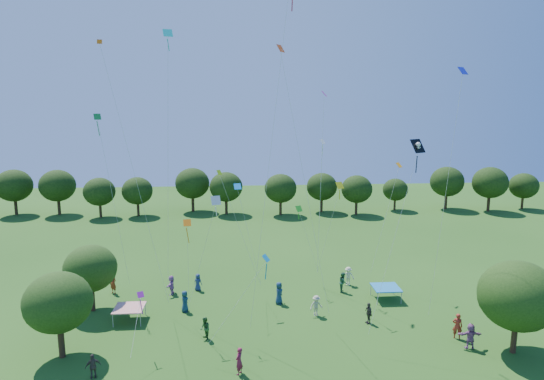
% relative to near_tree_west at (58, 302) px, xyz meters
% --- Properties ---
extents(near_tree_west, '(4.31, 4.31, 5.72)m').
position_rel_near_tree_west_xyz_m(near_tree_west, '(0.00, 0.00, 0.00)').
color(near_tree_west, '#422B19').
rests_on(near_tree_west, ground).
extents(near_tree_north, '(4.10, 4.10, 5.38)m').
position_rel_near_tree_west_xyz_m(near_tree_north, '(-0.06, 7.17, -0.25)').
color(near_tree_north, '#422B19').
rests_on(near_tree_north, ground).
extents(near_tree_east, '(5.05, 5.05, 6.25)m').
position_rel_near_tree_west_xyz_m(near_tree_east, '(29.63, -1.63, 0.20)').
color(near_tree_east, '#422B19').
rests_on(near_tree_east, ground).
extents(treeline, '(88.01, 8.77, 6.77)m').
position_rel_near_tree_west_xyz_m(treeline, '(11.93, 40.78, 0.32)').
color(treeline, '#422B19').
rests_on(treeline, ground).
extents(tent_red_stripe, '(2.20, 2.20, 1.10)m').
position_rel_near_tree_west_xyz_m(tent_red_stripe, '(3.25, 5.07, -2.73)').
color(tent_red_stripe, red).
rests_on(tent_red_stripe, ground).
extents(tent_blue, '(2.20, 2.20, 1.10)m').
position_rel_near_tree_west_xyz_m(tent_blue, '(23.88, 7.62, -2.73)').
color(tent_blue, '#1A6DAB').
rests_on(tent_blue, ground).
extents(crowd_person_0, '(0.79, 1.03, 1.85)m').
position_rel_near_tree_west_xyz_m(crowd_person_0, '(14.84, 7.40, -2.85)').
color(crowd_person_0, '#1B324E').
rests_on(crowd_person_0, ground).
extents(crowd_person_1, '(0.82, 0.70, 1.85)m').
position_rel_near_tree_west_xyz_m(crowd_person_1, '(26.78, 0.53, -2.84)').
color(crowd_person_1, maroon).
rests_on(crowd_person_1, ground).
extents(crowd_person_2, '(0.66, 0.90, 1.63)m').
position_rel_near_tree_west_xyz_m(crowd_person_2, '(9.15, 1.67, -2.96)').
color(crowd_person_2, '#285524').
rests_on(crowd_person_2, ground).
extents(crowd_person_3, '(1.21, 0.82, 1.70)m').
position_rel_near_tree_west_xyz_m(crowd_person_3, '(21.47, 11.08, -2.92)').
color(crowd_person_3, beige).
rests_on(crowd_person_3, ground).
extents(crowd_person_4, '(0.62, 1.02, 1.62)m').
position_rel_near_tree_west_xyz_m(crowd_person_4, '(21.22, 3.33, -2.96)').
color(crowd_person_4, '#3F3A32').
rests_on(crowd_person_4, ground).
extents(crowd_person_5, '(0.79, 1.63, 1.68)m').
position_rel_near_tree_west_xyz_m(crowd_person_5, '(5.76, 10.11, -2.93)').
color(crowd_person_5, '#A964AC').
rests_on(crowd_person_5, ground).
extents(crowd_person_6, '(0.52, 0.88, 1.71)m').
position_rel_near_tree_west_xyz_m(crowd_person_6, '(7.27, 6.44, -2.91)').
color(crowd_person_6, '#1A344E').
rests_on(crowd_person_6, ground).
extents(crowd_person_7, '(0.83, 0.76, 1.86)m').
position_rel_near_tree_west_xyz_m(crowd_person_7, '(0.71, 10.62, -2.84)').
color(crowd_person_7, maroon).
rests_on(crowd_person_7, ground).
extents(crowd_person_8, '(0.61, 0.94, 1.77)m').
position_rel_near_tree_west_xyz_m(crowd_person_8, '(20.65, 9.52, -2.88)').
color(crowd_person_8, '#225135').
rests_on(crowd_person_8, ground).
extents(crowd_person_9, '(1.17, 0.78, 1.64)m').
position_rel_near_tree_west_xyz_m(crowd_person_9, '(17.52, 4.92, -2.95)').
color(crowd_person_9, '#A9A587').
rests_on(crowd_person_9, ground).
extents(crowd_person_10, '(1.00, 0.75, 1.55)m').
position_rel_near_tree_west_xyz_m(crowd_person_10, '(2.76, -2.70, -3.00)').
color(crowd_person_10, '#403533').
rests_on(crowd_person_10, ground).
extents(crowd_person_11, '(1.69, 0.72, 1.77)m').
position_rel_near_tree_west_xyz_m(crowd_person_11, '(27.03, -0.88, -2.89)').
color(crowd_person_11, '#8E5386').
rests_on(crowd_person_11, ground).
extents(crowd_person_12, '(0.85, 0.68, 1.52)m').
position_rel_near_tree_west_xyz_m(crowd_person_12, '(7.97, 10.76, -3.01)').
color(crowd_person_12, navy).
rests_on(crowd_person_12, ground).
extents(crowd_person_13, '(0.67, 0.76, 1.73)m').
position_rel_near_tree_west_xyz_m(crowd_person_13, '(11.49, -2.89, -2.91)').
color(crowd_person_13, maroon).
rests_on(crowd_person_13, ground).
extents(pirate_kite, '(4.15, 2.82, 12.63)m').
position_rel_near_tree_west_xyz_m(pirate_kite, '(23.48, 1.31, 9.39)').
color(pirate_kite, black).
extents(red_high_kite, '(3.07, 0.72, 24.20)m').
position_rel_near_tree_west_xyz_m(red_high_kite, '(14.47, 0.56, 16.40)').
color(red_high_kite, red).
extents(small_kite_0, '(0.57, 1.58, 7.10)m').
position_rel_near_tree_west_xyz_m(small_kite_0, '(8.02, 2.84, 3.41)').
color(small_kite_0, orange).
extents(small_kite_1, '(3.99, 0.81, 19.23)m').
position_rel_near_tree_west_xyz_m(small_kite_1, '(3.79, 4.80, 9.55)').
color(small_kite_1, orange).
extents(small_kite_2, '(3.46, 1.25, 9.88)m').
position_rel_near_tree_west_xyz_m(small_kite_2, '(10.91, 7.63, 4.91)').
color(small_kite_2, '#C4E214').
extents(small_kite_3, '(2.21, 0.78, 6.17)m').
position_rel_near_tree_west_xyz_m(small_kite_3, '(17.07, 10.86, 2.78)').
color(small_kite_3, green).
extents(small_kite_4, '(1.50, 0.82, 17.32)m').
position_rel_near_tree_west_xyz_m(small_kite_4, '(26.01, 1.29, 11.17)').
color(small_kite_4, '#111BAD').
extents(small_kite_5, '(0.49, 3.11, 2.99)m').
position_rel_near_tree_west_xyz_m(small_kite_5, '(5.17, -0.24, -0.16)').
color(small_kite_5, '#A81CA6').
extents(small_kite_6, '(2.61, 1.57, 8.62)m').
position_rel_near_tree_west_xyz_m(small_kite_6, '(9.78, 3.34, 4.87)').
color(small_kite_6, silver).
extents(small_kite_7, '(3.90, 0.99, 6.02)m').
position_rel_near_tree_west_xyz_m(small_kite_7, '(12.73, -2.09, 2.46)').
color(small_kite_7, '#0B76AF').
extents(small_kite_8, '(3.99, 1.44, 18.64)m').
position_rel_near_tree_west_xyz_m(small_kite_8, '(15.25, 1.66, 11.43)').
color(small_kite_8, '#F74A0E').
extents(small_kite_9, '(2.65, 0.80, 9.87)m').
position_rel_near_tree_west_xyz_m(small_kite_9, '(25.26, 10.85, 5.53)').
color(small_kite_9, orange).
extents(small_kite_10, '(1.20, 4.85, 8.93)m').
position_rel_near_tree_west_xyz_m(small_kite_10, '(19.39, 7.27, 4.91)').
color(small_kite_10, gold).
extents(small_kite_11, '(2.27, 0.83, 14.16)m').
position_rel_near_tree_west_xyz_m(small_kite_11, '(0.78, 9.98, 8.69)').
color(small_kite_11, '#167A2E').
extents(small_kite_12, '(2.18, 0.50, 8.59)m').
position_rel_near_tree_west_xyz_m(small_kite_12, '(11.83, 8.52, 4.65)').
color(small_kite_12, '#1683E4').
extents(small_kite_13, '(0.61, 0.76, 16.01)m').
position_rel_near_tree_west_xyz_m(small_kite_13, '(18.87, 10.96, 10.22)').
color(small_kite_13, '#AA1C96').
extents(small_kite_14, '(0.64, 0.70, 11.93)m').
position_rel_near_tree_west_xyz_m(small_kite_14, '(18.87, 11.22, 6.87)').
color(small_kite_14, silver).
extents(small_kite_15, '(1.11, 0.57, 20.12)m').
position_rel_near_tree_west_xyz_m(small_kite_15, '(6.66, 5.75, 13.35)').
color(small_kite_15, '#0BB0A6').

